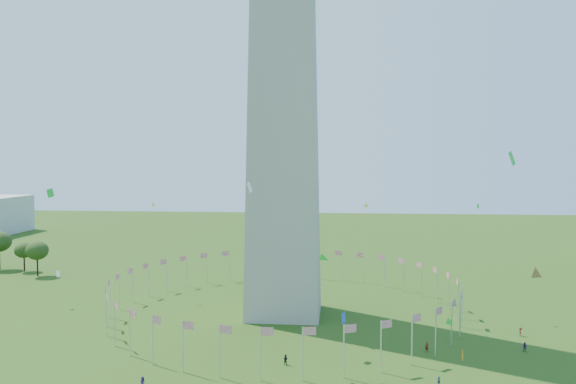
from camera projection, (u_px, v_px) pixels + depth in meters
The scene contains 2 objects.
flag_ring at pixel (284, 295), 131.79m from camera, with size 80.24×80.24×9.00m.
kites_aloft at pixel (337, 256), 105.06m from camera, with size 108.04×72.99×33.47m.
Camera 1 is at (12.77, -79.51, 36.45)m, focal length 35.00 mm.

